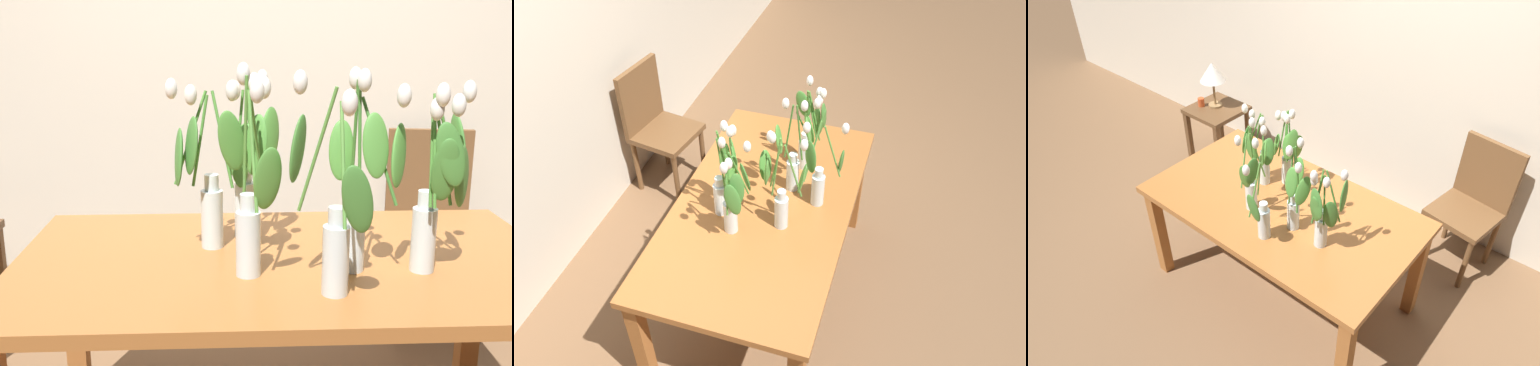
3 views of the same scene
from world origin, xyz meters
TOP-DOWN VIEW (x-y plane):
  - ground_plane at (0.00, 0.00)m, footprint 18.00×18.00m
  - room_wall_rear at (0.00, 1.32)m, footprint 9.00×0.10m
  - dining_table at (0.00, 0.00)m, footprint 1.60×0.90m
  - tulip_vase_0 at (0.19, -0.11)m, footprint 0.20×0.20m
  - tulip_vase_1 at (-0.10, 0.17)m, footprint 0.20×0.15m
  - tulip_vase_2 at (-0.23, 0.08)m, footprint 0.25×0.14m
  - tulip_vase_3 at (0.39, -0.14)m, footprint 0.15×0.21m
  - tulip_vase_4 at (-0.11, -0.12)m, footprint 0.18×0.24m
  - tulip_vase_5 at (0.08, -0.27)m, footprint 0.22×0.20m
  - dining_chair at (0.79, 1.05)m, footprint 0.46×0.46m

SIDE VIEW (x-z plane):
  - ground_plane at x=0.00m, z-range 0.00..0.00m
  - dining_chair at x=0.79m, z-range 0.06..0.99m
  - dining_table at x=0.00m, z-range 0.28..1.02m
  - tulip_vase_5 at x=0.08m, z-range 0.64..1.21m
  - tulip_vase_2 at x=-0.23m, z-range 0.68..1.20m
  - tulip_vase_4 at x=-0.11m, z-range 0.67..1.24m
  - tulip_vase_0 at x=0.19m, z-range 0.68..1.24m
  - tulip_vase_1 at x=-0.10m, z-range 0.70..1.23m
  - tulip_vase_3 at x=0.39m, z-range 0.70..1.23m
  - room_wall_rear at x=0.00m, z-range 0.00..2.70m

